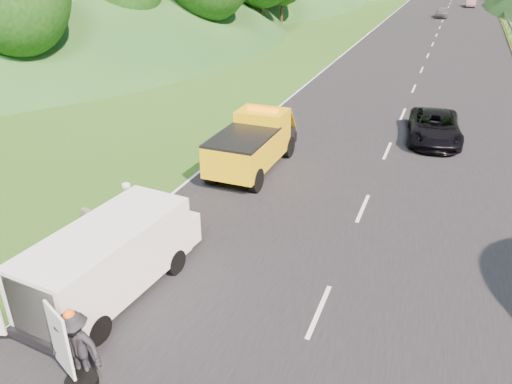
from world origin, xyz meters
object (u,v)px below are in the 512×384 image
at_px(white_van, 112,257).
at_px(worker, 83,380).
at_px(tow_truck, 253,143).
at_px(suitcase, 87,217).
at_px(child, 147,251).
at_px(passing_suv, 433,141).
at_px(woman, 133,229).

relative_size(white_van, worker, 3.41).
distance_m(tow_truck, suitcase, 7.28).
relative_size(child, passing_suv, 0.20).
bearing_deg(passing_suv, worker, -114.57).
distance_m(tow_truck, worker, 11.97).
relative_size(woman, worker, 0.95).
bearing_deg(passing_suv, woman, -131.23).
bearing_deg(suitcase, tow_truck, 61.44).
xyz_separation_m(worker, suitcase, (-4.24, 5.54, 0.28)).
bearing_deg(woman, tow_truck, -30.28).
distance_m(tow_truck, woman, 6.46).
bearing_deg(child, tow_truck, 117.89).
relative_size(woman, suitcase, 3.01).
bearing_deg(woman, child, -142.74).
xyz_separation_m(tow_truck, worker, (0.79, -11.89, -1.16)).
xyz_separation_m(white_van, passing_suv, (7.06, 15.42, -1.18)).
height_order(white_van, child, white_van).
relative_size(white_van, suitcase, 10.78).
relative_size(white_van, passing_suv, 1.23).
height_order(woman, suitcase, woman).
distance_m(tow_truck, passing_suv, 9.33).
bearing_deg(worker, child, 102.13).
xyz_separation_m(woman, worker, (2.64, -5.82, 0.00)).
height_order(tow_truck, passing_suv, tow_truck).
height_order(child, worker, worker).
bearing_deg(tow_truck, worker, -85.47).
xyz_separation_m(white_van, child, (-0.41, 2.09, -1.18)).
bearing_deg(passing_suv, tow_truck, -143.41).
distance_m(tow_truck, child, 7.15).
xyz_separation_m(woman, suitcase, (-1.60, -0.27, 0.28)).
relative_size(white_van, woman, 3.58).
height_order(woman, worker, worker).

